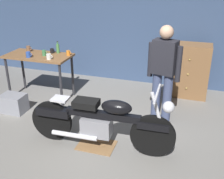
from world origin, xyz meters
name	(u,v)px	position (x,y,z in m)	size (l,w,h in m)	color
ground_plane	(97,147)	(0.00, 0.00, 0.00)	(12.00, 12.00, 0.00)	gray
back_wall	(141,14)	(0.00, 2.80, 1.55)	(8.00, 0.12, 3.10)	#384C70
workbench	(39,60)	(-1.71, 1.33, 0.79)	(1.30, 0.64, 0.90)	brown
motorcycle	(101,121)	(0.06, 0.02, 0.45)	(2.19, 0.60, 1.00)	black
person_standing	(164,71)	(0.78, 1.08, 0.93)	(0.56, 0.31, 1.67)	#455176
wooden_dresser	(189,71)	(1.14, 2.30, 0.55)	(0.80, 0.47, 1.10)	brown
drip_tray	(96,145)	(-0.02, 0.02, 0.01)	(0.56, 0.40, 0.01)	olive
storage_bin	(14,103)	(-1.86, 0.58, 0.17)	(0.44, 0.32, 0.34)	gray
mug_brown_stoneware	(29,49)	(-2.03, 1.49, 0.96)	(0.12, 0.08, 0.11)	brown
mug_black_matte	(52,51)	(-1.51, 1.53, 0.95)	(0.10, 0.07, 0.09)	black
mug_green_speckled	(44,53)	(-1.57, 1.32, 0.95)	(0.11, 0.07, 0.11)	#3D7F4C
mug_orange_travel	(68,53)	(-1.13, 1.48, 0.95)	(0.10, 0.07, 0.10)	orange
mug_white_ceramic	(49,57)	(-1.36, 1.14, 0.95)	(0.12, 0.09, 0.10)	white
mug_blue_enamel	(28,55)	(-1.80, 1.13, 0.95)	(0.12, 0.09, 0.11)	#2D51AD
bottle	(58,48)	(-1.40, 1.56, 1.00)	(0.06, 0.06, 0.24)	#4C8C4C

